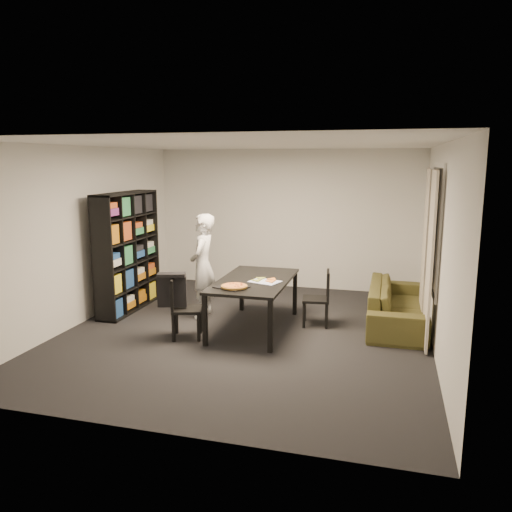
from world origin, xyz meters
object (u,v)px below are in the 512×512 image
(chair_left, at_px, (181,304))
(sofa, at_px, (397,304))
(person, at_px, (203,266))
(pepperoni_pizza, at_px, (234,286))
(dining_table, at_px, (254,284))
(chair_right, at_px, (321,294))
(bookshelf, at_px, (128,252))
(baking_tray, at_px, (231,287))

(chair_left, bearing_deg, sofa, -81.86)
(person, distance_m, pepperoni_pizza, 1.20)
(dining_table, xyz_separation_m, chair_left, (-0.86, -0.62, -0.18))
(chair_left, xyz_separation_m, chair_right, (1.77, 1.03, -0.01))
(chair_right, bearing_deg, bookshelf, -98.05)
(baking_tray, height_order, sofa, baking_tray)
(sofa, bearing_deg, pepperoni_pizza, 121.42)
(person, bearing_deg, bookshelf, -98.10)
(pepperoni_pizza, bearing_deg, dining_table, 76.91)
(bookshelf, distance_m, chair_right, 3.16)
(bookshelf, height_order, dining_table, bookshelf)
(bookshelf, bearing_deg, sofa, 4.55)
(dining_table, xyz_separation_m, chair_right, (0.90, 0.41, -0.20))
(person, bearing_deg, chair_left, -2.60)
(bookshelf, relative_size, chair_left, 2.26)
(person, bearing_deg, pepperoni_pizza, 35.73)
(pepperoni_pizza, bearing_deg, sofa, 31.42)
(person, height_order, sofa, person)
(dining_table, bearing_deg, chair_right, 24.39)
(bookshelf, bearing_deg, person, -2.54)
(chair_right, xyz_separation_m, baking_tray, (-1.08, -0.92, 0.27))
(sofa, bearing_deg, dining_table, 110.70)
(chair_left, relative_size, sofa, 0.41)
(baking_tray, xyz_separation_m, sofa, (2.16, 1.26, -0.43))
(person, height_order, baking_tray, person)
(bookshelf, relative_size, chair_right, 2.32)
(chair_left, height_order, person, person)
(bookshelf, xyz_separation_m, person, (1.31, -0.06, -0.15))
(dining_table, height_order, chair_right, chair_right)
(baking_tray, xyz_separation_m, pepperoni_pizza, (0.05, -0.03, 0.02))
(bookshelf, distance_m, person, 1.32)
(dining_table, xyz_separation_m, baking_tray, (-0.17, -0.51, 0.07))
(chair_left, bearing_deg, pepperoni_pizza, -101.56)
(chair_right, bearing_deg, dining_table, -73.56)
(chair_right, bearing_deg, sofa, 99.51)
(bookshelf, bearing_deg, dining_table, -10.60)
(chair_right, distance_m, pepperoni_pizza, 1.43)
(dining_table, distance_m, chair_left, 1.08)
(bookshelf, height_order, baking_tray, bookshelf)
(bookshelf, relative_size, sofa, 0.92)
(baking_tray, bearing_deg, sofa, 30.35)
(bookshelf, distance_m, sofa, 4.27)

